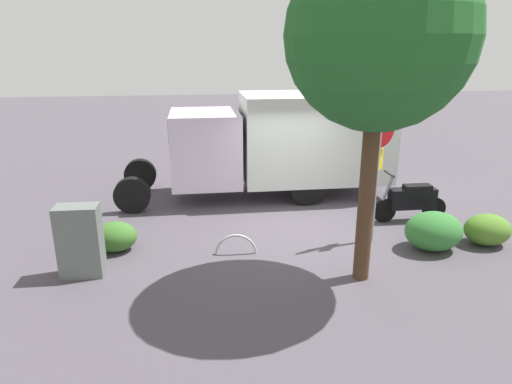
{
  "coord_description": "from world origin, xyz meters",
  "views": [
    {
      "loc": [
        2.26,
        9.4,
        4.02
      ],
      "look_at": [
        0.98,
        -0.11,
        0.91
      ],
      "focal_mm": 31.92,
      "sensor_mm": 36.0,
      "label": 1
    }
  ],
  "objects_px": {
    "street_tree": "(379,37)",
    "bike_rack_hoop": "(236,254)",
    "motorcycle": "(411,200)",
    "utility_cabinet": "(80,241)",
    "box_truck_near": "(279,140)",
    "stop_sign": "(378,157)"
  },
  "relations": [
    {
      "from": "street_tree",
      "to": "bike_rack_hoop",
      "type": "relative_size",
      "value": 6.63
    },
    {
      "from": "motorcycle",
      "to": "bike_rack_hoop",
      "type": "xyz_separation_m",
      "value": [
        4.29,
        1.26,
        -0.52
      ]
    },
    {
      "from": "motorcycle",
      "to": "stop_sign",
      "type": "relative_size",
      "value": 0.65
    },
    {
      "from": "motorcycle",
      "to": "stop_sign",
      "type": "distance_m",
      "value": 2.16
    },
    {
      "from": "stop_sign",
      "to": "street_tree",
      "type": "distance_m",
      "value": 2.84
    },
    {
      "from": "box_truck_near",
      "to": "bike_rack_hoop",
      "type": "relative_size",
      "value": 8.59
    },
    {
      "from": "motorcycle",
      "to": "street_tree",
      "type": "relative_size",
      "value": 0.32
    },
    {
      "from": "utility_cabinet",
      "to": "bike_rack_hoop",
      "type": "distance_m",
      "value": 2.97
    },
    {
      "from": "motorcycle",
      "to": "utility_cabinet",
      "type": "bearing_deg",
      "value": 14.6
    },
    {
      "from": "bike_rack_hoop",
      "to": "street_tree",
      "type": "bearing_deg",
      "value": 149.36
    },
    {
      "from": "street_tree",
      "to": "bike_rack_hoop",
      "type": "bearing_deg",
      "value": -30.64
    },
    {
      "from": "motorcycle",
      "to": "utility_cabinet",
      "type": "height_order",
      "value": "utility_cabinet"
    },
    {
      "from": "box_truck_near",
      "to": "bike_rack_hoop",
      "type": "bearing_deg",
      "value": 67.34
    },
    {
      "from": "box_truck_near",
      "to": "street_tree",
      "type": "xyz_separation_m",
      "value": [
        -0.61,
        4.96,
        2.57
      ]
    },
    {
      "from": "motorcycle",
      "to": "bike_rack_hoop",
      "type": "bearing_deg",
      "value": 17.16
    },
    {
      "from": "stop_sign",
      "to": "bike_rack_hoop",
      "type": "bearing_deg",
      "value": 4.71
    },
    {
      "from": "utility_cabinet",
      "to": "bike_rack_hoop",
      "type": "xyz_separation_m",
      "value": [
        -2.85,
        -0.5,
        -0.67
      ]
    },
    {
      "from": "motorcycle",
      "to": "stop_sign",
      "type": "height_order",
      "value": "stop_sign"
    },
    {
      "from": "stop_sign",
      "to": "street_tree",
      "type": "bearing_deg",
      "value": 62.44
    },
    {
      "from": "box_truck_near",
      "to": "street_tree",
      "type": "relative_size",
      "value": 1.29
    },
    {
      "from": "box_truck_near",
      "to": "stop_sign",
      "type": "bearing_deg",
      "value": 112.11
    },
    {
      "from": "box_truck_near",
      "to": "bike_rack_hoop",
      "type": "xyz_separation_m",
      "value": [
        1.54,
        3.69,
        -1.56
      ]
    }
  ]
}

